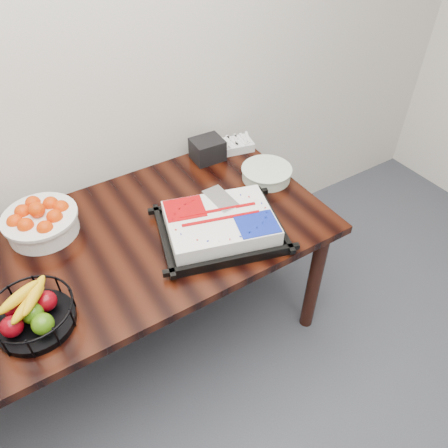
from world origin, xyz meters
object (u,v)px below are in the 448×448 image
table (125,256)px  fruit_basket (32,313)px  plate_stack (266,173)px  tangerine_bowl (40,217)px  cake_tray (220,225)px  napkin_box (207,149)px

table → fruit_basket: bearing=-151.1°
plate_stack → tangerine_bowl: bearing=169.4°
tangerine_bowl → fruit_basket: bearing=-108.3°
cake_tray → table: bearing=154.9°
table → napkin_box: size_ratio=11.38×
fruit_basket → napkin_box: 1.19m
cake_tray → tangerine_bowl: size_ratio=1.91×
cake_tray → fruit_basket: bearing=-176.4°
cake_tray → fruit_basket: 0.79m
table → plate_stack: (0.79, 0.04, 0.12)m
cake_tray → napkin_box: 0.58m
cake_tray → fruit_basket: size_ratio=2.07×
fruit_basket → plate_stack: fruit_basket is taller
tangerine_bowl → plate_stack: tangerine_bowl is taller
tangerine_bowl → napkin_box: 0.90m
fruit_basket → plate_stack: 1.23m
cake_tray → plate_stack: cake_tray is taller
fruit_basket → table: bearing=28.9°
plate_stack → cake_tray: bearing=-151.6°
tangerine_bowl → fruit_basket: (-0.15, -0.47, -0.02)m
table → cake_tray: 0.44m
cake_tray → plate_stack: bearing=28.4°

